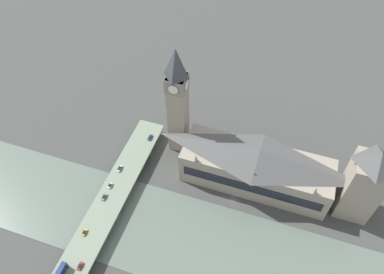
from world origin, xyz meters
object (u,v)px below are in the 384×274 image
at_px(car_northbound_tail, 120,169).
at_px(road_bridge, 105,210).
at_px(double_decker_bus_mid, 59,274).
at_px(car_southbound_mid, 80,266).
at_px(victoria_tower, 364,183).
at_px(car_northbound_lead, 150,137).
at_px(car_northbound_mid, 85,232).
at_px(clock_tower, 178,100).
at_px(car_southbound_lead, 110,186).
at_px(parliament_hall, 256,167).
at_px(car_southbound_tail, 104,197).

bearing_deg(car_northbound_tail, road_bridge, -171.91).
distance_m(double_decker_bus_mid, car_southbound_mid, 10.19).
height_order(road_bridge, double_decker_bus_mid, double_decker_bus_mid).
xyz_separation_m(victoria_tower, car_southbound_mid, (-81.06, 125.63, -18.42)).
distance_m(victoria_tower, car_northbound_lead, 126.49).
height_order(road_bridge, car_northbound_mid, car_northbound_mid).
relative_size(clock_tower, car_southbound_lead, 19.12).
xyz_separation_m(parliament_hall, car_southbound_lead, (-33.96, 77.28, -7.89)).
relative_size(victoria_tower, car_southbound_lead, 13.80).
xyz_separation_m(car_northbound_mid, car_southbound_tail, (22.61, 0.08, 0.05)).
relative_size(parliament_hall, car_northbound_tail, 17.98).
xyz_separation_m(victoria_tower, car_northbound_tail, (-21.42, 132.78, -18.36)).
relative_size(victoria_tower, double_decker_bus_mid, 4.73).
xyz_separation_m(clock_tower, victoria_tower, (-12.39, -107.37, -14.91)).
relative_size(parliament_hall, car_southbound_tail, 19.27).
distance_m(car_southbound_lead, car_southbound_tail, 7.86).
bearing_deg(double_decker_bus_mid, clock_tower, -13.93).
distance_m(parliament_hall, car_southbound_mid, 107.38).
bearing_deg(car_northbound_mid, car_southbound_tail, 0.21).
xyz_separation_m(car_southbound_mid, car_southbound_tail, (39.20, 6.88, 0.02)).
bearing_deg(parliament_hall, car_southbound_lead, 113.72).
bearing_deg(double_decker_bus_mid, car_northbound_mid, 0.13).
height_order(double_decker_bus_mid, car_southbound_mid, double_decker_bus_mid).
relative_size(clock_tower, car_southbound_mid, 18.45).
height_order(road_bridge, car_southbound_tail, car_southbound_tail).
height_order(victoria_tower, double_decker_bus_mid, victoria_tower).
bearing_deg(car_southbound_mid, road_bridge, 5.80).
relative_size(car_northbound_tail, car_southbound_lead, 1.19).
bearing_deg(clock_tower, car_northbound_lead, 107.77).
bearing_deg(double_decker_bus_mid, parliament_hall, -40.99).
bearing_deg(car_southbound_tail, car_southbound_lead, 2.58).
distance_m(parliament_hall, road_bridge, 88.40).
bearing_deg(car_northbound_mid, car_northbound_tail, 0.47).
bearing_deg(car_northbound_tail, car_northbound_mid, -179.53).
height_order(parliament_hall, car_southbound_mid, parliament_hall).
xyz_separation_m(car_northbound_mid, car_southbound_lead, (30.46, 0.44, 0.08)).
relative_size(car_northbound_lead, car_southbound_lead, 1.19).
xyz_separation_m(road_bridge, car_northbound_lead, (55.15, -3.98, 1.91)).
bearing_deg(road_bridge, clock_tower, -19.54).
xyz_separation_m(victoria_tower, car_northbound_lead, (6.75, 124.96, -18.40)).
bearing_deg(car_southbound_mid, car_northbound_tail, 6.84).
bearing_deg(parliament_hall, victoria_tower, -89.94).
bearing_deg(clock_tower, car_northbound_mid, 161.94).
bearing_deg(road_bridge, parliament_hall, -56.62).
height_order(clock_tower, victoria_tower, clock_tower).
xyz_separation_m(clock_tower, road_bridge, (-60.79, 21.58, -35.22)).
relative_size(car_northbound_mid, car_southbound_mid, 0.96).
distance_m(car_northbound_lead, car_southbound_lead, 41.52).
bearing_deg(double_decker_bus_mid, victoria_tower, -56.25).
relative_size(road_bridge, car_northbound_lead, 28.62).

